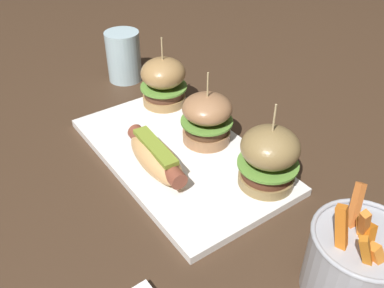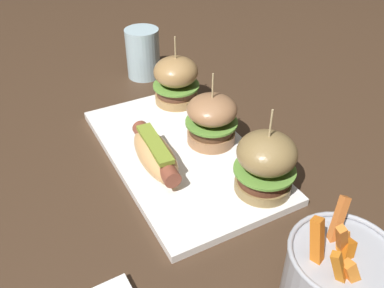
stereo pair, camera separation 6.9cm
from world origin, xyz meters
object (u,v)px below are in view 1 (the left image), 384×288
slider_center (207,119)px  fries_bucket (357,263)px  slider_left (164,81)px  water_glass (124,56)px  slider_right (269,157)px  hot_dog (156,156)px  platter_main (179,154)px

slider_center → fries_bucket: slider_center is taller
slider_left → fries_bucket: 0.51m
fries_bucket → water_glass: bearing=176.6°
slider_right → slider_center: bearing=-177.4°
slider_center → water_glass: 0.33m
hot_dog → water_glass: bearing=160.4°
fries_bucket → hot_dog: bearing=-166.2°
slider_right → water_glass: 0.48m
slider_right → hot_dog: bearing=-136.6°
fries_bucket → water_glass: fries_bucket is taller
platter_main → water_glass: size_ratio=3.56×
slider_center → water_glass: (-0.33, 0.00, -0.00)m
slider_left → fries_bucket: (0.51, -0.04, -0.01)m
water_glass → slider_left: bearing=1.2°
slider_center → slider_right: (0.15, 0.01, 0.01)m
fries_bucket → water_glass: 0.68m
slider_center → slider_right: size_ratio=0.93×
hot_dog → slider_right: (0.13, 0.13, 0.03)m
slider_left → slider_right: bearing=-0.1°
platter_main → water_glass: bearing=168.7°
platter_main → slider_center: slider_center is taller
hot_dog → slider_center: size_ratio=1.19×
platter_main → slider_right: bearing=24.4°
slider_left → water_glass: bearing=-178.8°
slider_center → water_glass: size_ratio=1.19×
hot_dog → slider_left: (-0.18, 0.13, 0.02)m
slider_right → fries_bucket: 0.20m
platter_main → water_glass: (-0.33, 0.07, 0.05)m
water_glass → fries_bucket: bearing=-3.4°
water_glass → hot_dog: bearing=-19.6°
platter_main → hot_dog: size_ratio=2.53×
slider_left → slider_center: (0.16, -0.01, -0.00)m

